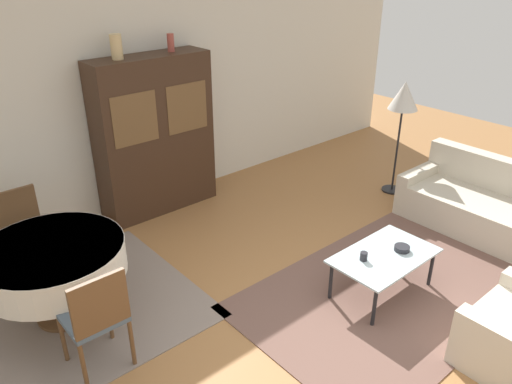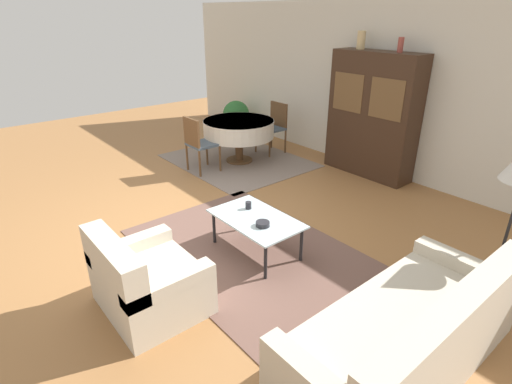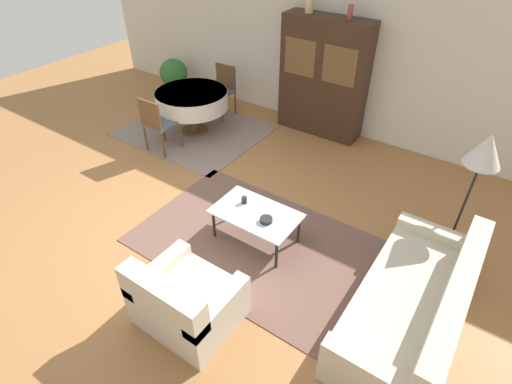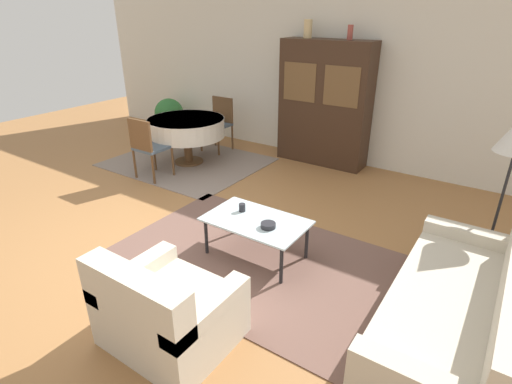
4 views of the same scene
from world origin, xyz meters
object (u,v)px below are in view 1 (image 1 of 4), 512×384
object	(u,v)px
dining_chair_far	(23,230)
cup	(364,256)
coffee_table	(384,258)
dining_chair_near	(96,315)
vase_short	(171,43)
bowl	(402,248)
couch	(494,210)
floor_lamp	(404,100)
display_cabinet	(155,136)
dining_table	(53,261)
vase_tall	(116,47)

from	to	relation	value
dining_chair_far	cup	xyz separation A→B (m)	(2.30, -2.47, -0.07)
coffee_table	dining_chair_near	distance (m)	2.67
coffee_table	vase_short	distance (m)	3.47
coffee_table	dining_chair_far	xyz separation A→B (m)	(-2.53, 2.54, 0.15)
cup	bowl	world-z (taller)	cup
couch	cup	xyz separation A→B (m)	(-2.20, 0.22, 0.19)
bowl	floor_lamp	bearing A→B (deg)	36.57
display_cabinet	cup	xyz separation A→B (m)	(0.46, -2.93, -0.51)
dining_chair_near	floor_lamp	bearing A→B (deg)	5.69
dining_table	cup	size ratio (longest dim) A/B	14.72
floor_lamp	bowl	distance (m)	2.44
display_cabinet	bowl	distance (m)	3.24
couch	vase_tall	xyz separation A→B (m)	(-3.04, 3.16, 1.82)
vase_short	vase_tall	bearing A→B (deg)	180.00
dining_chair_far	display_cabinet	bearing A→B (deg)	-165.69
couch	vase_short	world-z (taller)	vase_short
couch	dining_table	xyz separation A→B (m)	(-4.50, 1.84, 0.32)
coffee_table	cup	size ratio (longest dim) A/B	12.18
display_cabinet	coffee_table	bearing A→B (deg)	-77.04
display_cabinet	floor_lamp	xyz separation A→B (m)	(2.72, -1.71, 0.32)
bowl	cup	bearing A→B (deg)	161.48
coffee_table	floor_lamp	xyz separation A→B (m)	(2.03, 1.30, 0.91)
coffee_table	bowl	xyz separation A→B (m)	(0.19, -0.06, 0.06)
display_cabinet	dining_table	world-z (taller)	display_cabinet
floor_lamp	bowl	world-z (taller)	floor_lamp
couch	dining_chair_near	distance (m)	4.61
vase_short	couch	bearing A→B (deg)	-53.42
dining_chair_near	vase_short	xyz separation A→B (m)	(2.16, 2.16, 1.53)
coffee_table	display_cabinet	xyz separation A→B (m)	(-0.69, 3.01, 0.59)
display_cabinet	dining_chair_far	distance (m)	1.94
vase_tall	cup	bearing A→B (deg)	-74.16
couch	bowl	distance (m)	1.80
dining_chair_near	floor_lamp	xyz separation A→B (m)	(4.55, 0.45, 0.76)
dining_table	vase_tall	size ratio (longest dim) A/B	4.64
dining_table	dining_chair_near	world-z (taller)	dining_chair_near
dining_chair_near	vase_short	bearing A→B (deg)	45.06
floor_lamp	bowl	size ratio (longest dim) A/B	10.37
cup	dining_chair_far	bearing A→B (deg)	132.96
floor_lamp	bowl	xyz separation A→B (m)	(-1.84, -1.37, -0.85)
dining_table	floor_lamp	distance (m)	4.62
dining_chair_near	vase_short	world-z (taller)	vase_short
cup	vase_short	world-z (taller)	vase_short
dining_table	dining_chair_near	xyz separation A→B (m)	(-0.00, -0.85, -0.06)
vase_tall	vase_short	size ratio (longest dim) A/B	1.30
dining_chair_far	floor_lamp	bearing A→B (deg)	164.77
floor_lamp	dining_table	bearing A→B (deg)	175.07
couch	vase_short	size ratio (longest dim) A/B	9.98
display_cabinet	vase_tall	bearing A→B (deg)	179.86
cup	bowl	distance (m)	0.44
couch	coffee_table	distance (m)	1.98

